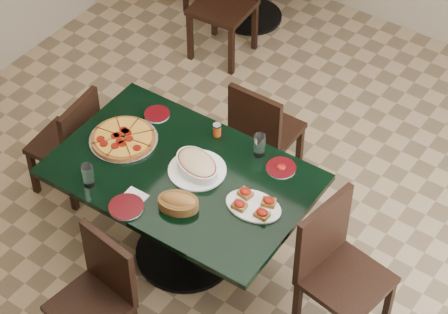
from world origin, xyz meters
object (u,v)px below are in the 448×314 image
Objects in this scene: chair_left at (71,141)px; main_table at (183,194)px; chair_right at (336,264)px; lasagna_casserole at (197,165)px; chair_far at (262,129)px; pepperoni_pizza at (123,138)px; bread_basket at (178,202)px; bruschetta_platter at (254,204)px; chair_near at (99,292)px.

main_table is at bearing 81.67° from chair_left.
lasagna_casserole is at bearing 100.58° from chair_right.
chair_far reaches higher than pepperoni_pizza.
lasagna_casserole is 0.30m from bread_basket.
pepperoni_pizza is at bearing 174.57° from bruschetta_platter.
chair_left is 2.31× the size of lasagna_casserole.
chair_left is at bearing 146.36° from chair_near.
chair_right is 1.49m from pepperoni_pizza.
pepperoni_pizza is 1.19× the size of bruschetta_platter.
chair_far is at bearing 60.28° from pepperoni_pizza.
chair_right is 0.98m from lasagna_casserole.
main_table is at bearing 87.84° from chair_far.
chair_right is (1.01, 0.10, -0.04)m from main_table.
chair_near reaches higher than pepperoni_pizza.
bruschetta_platter is (1.45, -0.02, 0.32)m from chair_left.
main_table is 4.33× the size of bruschetta_platter.
bread_basket is at bearing -56.34° from lasagna_casserole.
main_table is at bearing 100.39° from bread_basket.
bruschetta_platter is (0.50, 0.02, 0.21)m from main_table.
bread_basket reaches higher than pepperoni_pizza.
chair_left is at bearing 173.67° from bruschetta_platter.
chair_far is at bearing 87.53° from main_table.
main_table is at bearing 104.05° from chair_right.
chair_near is 0.67m from bread_basket.
chair_right is 0.57m from bruschetta_platter.
bruschetta_platter is (0.35, 0.24, -0.02)m from bread_basket.
main_table is 0.85m from chair_far.
chair_left is 2.96× the size of bread_basket.
chair_far is at bearing 123.56° from chair_left.
chair_near is at bearing 88.54° from chair_far.
pepperoni_pizza is at bearing 59.20° from chair_far.
chair_left is (-0.97, -0.81, -0.01)m from chair_far.
bread_basket is at bearing -58.35° from main_table.
chair_near is 2.35× the size of bruschetta_platter.
chair_far is 1.01× the size of chair_near.
chair_far is 1.02× the size of chair_left.
chair_near is 1.00m from bruschetta_platter.
chair_right is 3.37× the size of bread_basket.
bruschetta_platter is at bearing 83.03° from chair_left.
chair_right reaches higher than bread_basket.
chair_far is (0.02, 0.85, -0.10)m from main_table.
pepperoni_pizza reaches higher than main_table.
chair_right reaches higher than main_table.
chair_right is 0.96m from bread_basket.
pepperoni_pizza is 0.53m from lasagna_casserole.
chair_left reaches higher than main_table.
chair_left reaches higher than bruschetta_platter.
main_table is 1.01m from chair_right.
pepperoni_pizza is 1.18× the size of lasagna_casserole.
main_table is 0.96m from chair_left.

